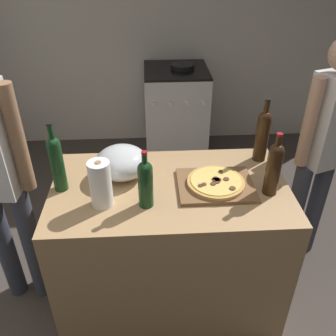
# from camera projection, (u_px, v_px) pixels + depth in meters

# --- Properties ---
(ground_plane) EXTENTS (4.37, 3.56, 0.02)m
(ground_plane) POSITION_uv_depth(u_px,v_px,m) (164.00, 222.00, 3.03)
(ground_plane) COLOR #3F3833
(kitchen_wall_rear) EXTENTS (4.37, 0.10, 2.60)m
(kitchen_wall_rear) POSITION_uv_depth(u_px,v_px,m) (156.00, 19.00, 3.60)
(kitchen_wall_rear) COLOR #BCB7AD
(kitchen_wall_rear) RESTS_ON ground_plane
(counter) EXTENTS (1.27, 0.74, 0.88)m
(counter) POSITION_uv_depth(u_px,v_px,m) (169.00, 246.00, 2.18)
(counter) COLOR tan
(counter) RESTS_ON ground_plane
(cutting_board) EXTENTS (0.40, 0.32, 0.02)m
(cutting_board) POSITION_uv_depth(u_px,v_px,m) (216.00, 185.00, 1.93)
(cutting_board) COLOR brown
(cutting_board) RESTS_ON counter
(pizza) EXTENTS (0.31, 0.31, 0.03)m
(pizza) POSITION_uv_depth(u_px,v_px,m) (216.00, 182.00, 1.92)
(pizza) COLOR tan
(pizza) RESTS_ON cutting_board
(mixing_bowl) EXTENTS (0.29, 0.29, 0.17)m
(mixing_bowl) POSITION_uv_depth(u_px,v_px,m) (122.00, 162.00, 1.98)
(mixing_bowl) COLOR #B2B2B7
(mixing_bowl) RESTS_ON counter
(paper_towel_roll) EXTENTS (0.11, 0.11, 0.25)m
(paper_towel_roll) POSITION_uv_depth(u_px,v_px,m) (101.00, 184.00, 1.75)
(paper_towel_roll) COLOR white
(paper_towel_roll) RESTS_ON counter
(wine_bottle_dark) EXTENTS (0.08, 0.08, 0.35)m
(wine_bottle_dark) POSITION_uv_depth(u_px,v_px,m) (274.00, 167.00, 1.81)
(wine_bottle_dark) COLOR #331E0F
(wine_bottle_dark) RESTS_ON counter
(wine_bottle_clear) EXTENTS (0.08, 0.08, 0.38)m
(wine_bottle_clear) POSITION_uv_depth(u_px,v_px,m) (262.00, 134.00, 2.08)
(wine_bottle_clear) COLOR #331E0F
(wine_bottle_clear) RESTS_ON counter
(wine_bottle_green) EXTENTS (0.07, 0.07, 0.31)m
(wine_bottle_green) POSITION_uv_depth(u_px,v_px,m) (145.00, 182.00, 1.74)
(wine_bottle_green) COLOR #143819
(wine_bottle_green) RESTS_ON counter
(wine_bottle_amber) EXTENTS (0.07, 0.07, 0.38)m
(wine_bottle_amber) POSITION_uv_depth(u_px,v_px,m) (57.00, 161.00, 1.83)
(wine_bottle_amber) COLOR #143819
(wine_bottle_amber) RESTS_ON counter
(stove) EXTENTS (0.61, 0.64, 0.96)m
(stove) POSITION_uv_depth(u_px,v_px,m) (176.00, 113.00, 3.73)
(stove) COLOR #B7B7BC
(stove) RESTS_ON ground_plane
(person_in_red) EXTENTS (0.35, 0.25, 1.57)m
(person_in_red) POSITION_uv_depth(u_px,v_px,m) (321.00, 148.00, 2.27)
(person_in_red) COLOR #383D4C
(person_in_red) RESTS_ON ground_plane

